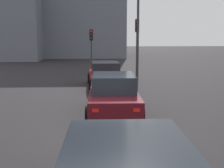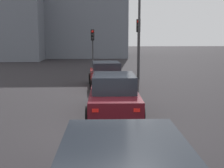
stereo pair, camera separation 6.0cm
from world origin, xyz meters
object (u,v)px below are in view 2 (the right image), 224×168
at_px(car_maroon_second, 114,95).
at_px(car_red_lead, 106,75).
at_px(traffic_light_near_right, 138,36).
at_px(street_lamp_kerbside, 139,20).
at_px(traffic_light_near_left, 93,41).

bearing_deg(car_maroon_second, car_red_lead, 2.26).
bearing_deg(car_red_lead, car_maroon_second, 178.56).
bearing_deg(car_red_lead, traffic_light_near_right, -32.45).
height_order(car_red_lead, street_lamp_kerbside, street_lamp_kerbside).
height_order(car_maroon_second, traffic_light_near_left, traffic_light_near_left).
distance_m(car_red_lead, traffic_light_near_left, 7.95).
bearing_deg(traffic_light_near_left, car_maroon_second, 7.68).
distance_m(car_maroon_second, street_lamp_kerbside, 10.27).
height_order(car_red_lead, traffic_light_near_right, traffic_light_near_right).
height_order(traffic_light_near_right, street_lamp_kerbside, street_lamp_kerbside).
height_order(car_red_lead, car_maroon_second, car_maroon_second).
relative_size(car_red_lead, street_lamp_kerbside, 0.70).
distance_m(traffic_light_near_left, street_lamp_kerbside, 5.69).
bearing_deg(car_maroon_second, traffic_light_near_left, 5.20).
xyz_separation_m(traffic_light_near_right, street_lamp_kerbside, (-1.01, 0.09, 1.03)).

